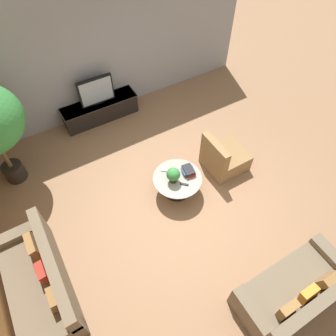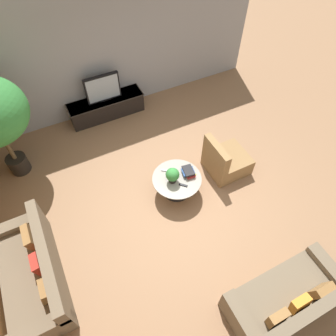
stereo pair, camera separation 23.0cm
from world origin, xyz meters
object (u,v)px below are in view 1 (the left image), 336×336
television (96,91)px  armchair_wicker (224,158)px  couch_near_entry (296,292)px  couch_by_wall (41,282)px  media_console (100,110)px  coffee_table (177,182)px  potted_plant_tabletop (173,175)px

television → armchair_wicker: television is taller
television → couch_near_entry: (0.94, -5.43, -0.52)m
television → couch_by_wall: 4.11m
television → media_console: bearing=90.0°
couch_by_wall → couch_near_entry: (3.30, -2.11, -0.00)m
coffee_table → couch_near_entry: 2.69m
couch_near_entry → armchair_wicker: armchair_wicker is taller
couch_near_entry → armchair_wicker: (0.67, 2.70, -0.01)m
potted_plant_tabletop → media_console: bearing=97.2°
couch_by_wall → potted_plant_tabletop: couch_by_wall is taller
potted_plant_tabletop → couch_near_entry: bearing=-77.3°
couch_near_entry → coffee_table: bearing=-79.6°
coffee_table → potted_plant_tabletop: bearing=-170.9°
television → coffee_table: (0.46, -2.78, -0.50)m
coffee_table → armchair_wicker: bearing=2.3°
couch_by_wall → potted_plant_tabletop: 2.78m
media_console → potted_plant_tabletop: bearing=-82.8°
coffee_table → potted_plant_tabletop: 0.34m
coffee_table → couch_by_wall: couch_by_wall is taller
armchair_wicker → media_console: bearing=30.6°
television → couch_by_wall: television is taller
coffee_table → potted_plant_tabletop: potted_plant_tabletop is taller
couch_near_entry → armchair_wicker: 2.78m
coffee_table → couch_near_entry: (0.49, -2.65, -0.02)m
couch_by_wall → couch_near_entry: same height
coffee_table → couch_by_wall: (-2.81, -0.54, -0.02)m
armchair_wicker → potted_plant_tabletop: bearing=92.9°
media_console → couch_near_entry: 5.51m
media_console → couch_near_entry: (0.94, -5.43, 0.03)m
coffee_table → couch_by_wall: 2.87m
armchair_wicker → potted_plant_tabletop: (-1.26, -0.06, 0.35)m
media_console → couch_by_wall: couch_by_wall is taller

